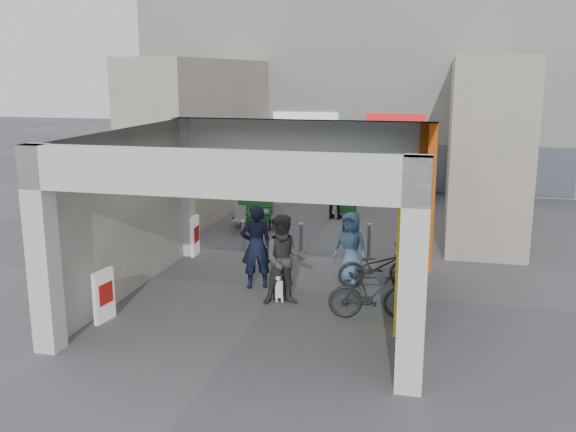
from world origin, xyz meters
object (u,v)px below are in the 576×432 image
(cafe_set, at_px, (257,222))
(man_back_turned, at_px, (285,260))
(bicycle_rear, at_px, (373,293))
(white_van, at_px, (372,180))
(produce_stand, at_px, (255,217))
(man_elderly, at_px, (351,247))
(man_crates, at_px, (336,191))
(bicycle_front, at_px, (377,267))
(man_with_dog, at_px, (256,247))
(border_collie, at_px, (281,287))

(cafe_set, relative_size, man_back_turned, 0.72)
(bicycle_rear, xyz_separation_m, white_van, (-1.34, 11.97, 0.18))
(produce_stand, distance_m, man_elderly, 5.63)
(bicycle_rear, height_order, white_van, white_van)
(bicycle_rear, bearing_deg, man_crates, 3.46)
(man_elderly, distance_m, bicycle_front, 0.76)
(bicycle_rear, distance_m, white_van, 12.04)
(produce_stand, height_order, man_back_turned, man_back_turned)
(man_elderly, xyz_separation_m, white_van, (-0.60, 9.81, -0.11))
(produce_stand, xyz_separation_m, bicycle_rear, (4.26, -6.52, 0.18))
(man_with_dog, bearing_deg, border_collie, 114.13)
(man_back_turned, bearing_deg, white_van, 68.13)
(cafe_set, distance_m, produce_stand, 0.50)
(man_crates, relative_size, bicycle_front, 1.04)
(cafe_set, distance_m, man_crates, 2.98)
(bicycle_front, relative_size, white_van, 0.43)
(bicycle_front, height_order, bicycle_rear, bicycle_rear)
(bicycle_rear, bearing_deg, cafe_set, 23.03)
(man_back_turned, xyz_separation_m, man_elderly, (1.08, 1.76, -0.13))
(man_back_turned, height_order, man_elderly, man_back_turned)
(man_back_turned, xyz_separation_m, bicycle_rear, (1.82, -0.40, -0.42))
(border_collie, distance_m, man_crates, 7.64)
(man_back_turned, height_order, white_van, man_back_turned)
(border_collie, relative_size, bicycle_front, 0.41)
(man_back_turned, bearing_deg, produce_stand, 92.29)
(man_with_dog, relative_size, bicycle_rear, 1.10)
(white_van, bearing_deg, border_collie, 157.52)
(man_back_turned, relative_size, man_crates, 1.03)
(man_with_dog, bearing_deg, man_back_turned, 111.43)
(white_van, bearing_deg, produce_stand, 132.35)
(border_collie, height_order, man_with_dog, man_with_dog)
(border_collie, xyz_separation_m, man_back_turned, (0.13, -0.19, 0.65))
(produce_stand, distance_m, bicycle_front, 6.21)
(border_collie, distance_m, man_with_dog, 1.15)
(man_back_turned, bearing_deg, man_crates, 72.40)
(produce_stand, distance_m, man_back_turned, 6.62)
(cafe_set, xyz_separation_m, man_back_turned, (2.24, -5.67, 0.64))
(border_collie, relative_size, bicycle_rear, 0.42)
(border_collie, bearing_deg, man_crates, 99.92)
(cafe_set, distance_m, bicycle_rear, 7.30)
(cafe_set, xyz_separation_m, man_crates, (1.98, 2.14, 0.61))
(cafe_set, relative_size, man_crates, 0.74)
(man_with_dog, xyz_separation_m, bicycle_rear, (2.66, -1.21, -0.42))
(border_collie, xyz_separation_m, man_with_dog, (-0.71, 0.62, 0.65))
(border_collie, distance_m, man_elderly, 2.05)
(cafe_set, height_order, man_elderly, man_elderly)
(man_elderly, bearing_deg, bicycle_front, -4.79)
(bicycle_front, relative_size, bicycle_rear, 1.02)
(border_collie, xyz_separation_m, man_crates, (-0.13, 7.62, 0.62))
(cafe_set, relative_size, produce_stand, 1.06)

